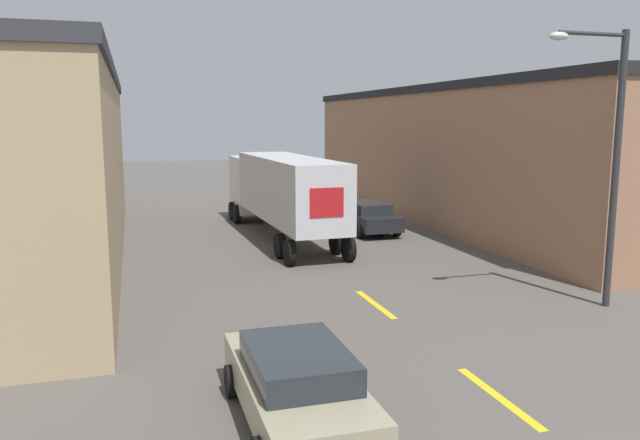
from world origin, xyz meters
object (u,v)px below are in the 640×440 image
Objects in this scene: semi_truck at (280,188)px; parked_car_right_far at (367,216)px; parked_car_left_near at (296,384)px; street_lamp at (608,150)px.

semi_truck is 4.53m from parked_car_right_far.
parked_car_right_far is (4.28, -0.01, -1.48)m from semi_truck.
semi_truck is 2.83× the size of parked_car_left_near.
street_lamp is (2.00, -13.24, 3.73)m from parked_car_right_far.
parked_car_left_near is (-8.06, -17.57, 0.00)m from parked_car_right_far.
parked_car_left_near is 11.57m from street_lamp.
parked_car_right_far is at bearing 65.35° from parked_car_left_near.
semi_truck is at bearing 179.83° from parked_car_right_far.
parked_car_left_near is at bearing -114.65° from parked_car_right_far.
semi_truck is at bearing 115.37° from street_lamp.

